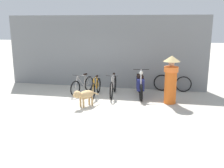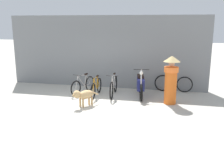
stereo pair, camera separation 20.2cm
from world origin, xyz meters
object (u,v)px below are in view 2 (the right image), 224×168
bicycle_2 (114,87)px  spare_tire_left (185,85)px  bicycle_0 (83,85)px  bicycle_1 (96,88)px  person_in_robes (171,78)px  spare_tire_right (163,83)px  stray_dog (84,95)px  motorcycle (141,85)px

bicycle_2 → spare_tire_left: bearing=108.6°
bicycle_0 → bicycle_1: bearing=85.8°
person_in_robes → spare_tire_right: bearing=-105.6°
bicycle_1 → stray_dog: size_ratio=1.65×
motorcycle → spare_tire_left: bearing=112.1°
motorcycle → spare_tire_right: bearing=132.2°
bicycle_0 → spare_tire_left: bearing=122.1°
person_in_robes → spare_tire_right: person_in_robes is taller
bicycle_0 → stray_dog: (0.59, -1.63, 0.08)m
bicycle_1 → spare_tire_left: bearing=109.6°
bicycle_1 → spare_tire_left: 3.65m
bicycle_1 → motorcycle: 1.74m
motorcycle → stray_dog: motorcycle is taller
motorcycle → person_in_robes: (1.13, -0.66, 0.47)m
person_in_robes → spare_tire_left: 1.88m
bicycle_2 → spare_tire_left: bicycle_2 is taller
bicycle_0 → bicycle_2: bicycle_2 is taller
bicycle_1 → stray_dog: bicycle_1 is taller
bicycle_0 → person_in_robes: person_in_robes is taller
bicycle_2 → stray_dog: 1.69m
bicycle_2 → bicycle_1: bearing=-81.1°
bicycle_1 → spare_tire_right: size_ratio=2.25×
motorcycle → bicycle_2: bearing=-92.7°
bicycle_0 → spare_tire_left: 4.17m
bicycle_1 → stray_dog: 1.39m
spare_tire_left → spare_tire_right: size_ratio=0.95×
bicycle_0 → bicycle_1: size_ratio=0.97×
bicycle_1 → motorcycle: (1.71, 0.27, 0.13)m
motorcycle → stray_dog: 2.41m
bicycle_1 → bicycle_2: bicycle_2 is taller
bicycle_1 → spare_tire_left: bicycle_1 is taller
bicycle_1 → spare_tire_right: bicycle_1 is taller
stray_dog → spare_tire_right: bearing=171.0°
bicycle_2 → stray_dog: bicycle_2 is taller
stray_dog → spare_tire_right: spare_tire_right is taller
bicycle_1 → bicycle_2: (0.66, 0.15, 0.04)m
bicycle_2 → spare_tire_right: (1.87, 1.14, -0.02)m
bicycle_0 → bicycle_1: (0.63, -0.25, -0.00)m
bicycle_1 → spare_tire_left: size_ratio=2.38×
bicycle_0 → stray_dog: bicycle_0 is taller
bicycle_0 → bicycle_1: bicycle_0 is taller
bicycle_1 → person_in_robes: size_ratio=0.92×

